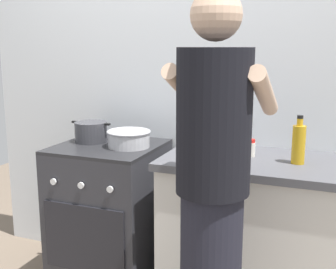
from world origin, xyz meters
name	(u,v)px	position (x,y,z in m)	size (l,w,h in m)	color
back_wall	(213,85)	(0.20, 0.50, 1.25)	(3.20, 0.10, 2.50)	silver
countertop	(255,238)	(0.55, 0.15, 0.45)	(1.00, 0.60, 0.90)	silver
stove_range	(110,215)	(-0.35, 0.15, 0.45)	(0.60, 0.62, 0.90)	#2D2D33
pot	(91,132)	(-0.49, 0.19, 0.96)	(0.27, 0.20, 0.12)	#38383D
mixing_bowl	(129,138)	(-0.21, 0.15, 0.95)	(0.26, 0.26, 0.10)	#B7B7BC
utensil_crock	(230,134)	(0.35, 0.34, 0.99)	(0.10, 0.10, 0.29)	silver
spice_bottle	(251,148)	(0.50, 0.19, 0.95)	(0.04, 0.04, 0.09)	silver
oil_bottle	(299,143)	(0.75, 0.13, 1.00)	(0.07, 0.07, 0.25)	gold
person	(212,201)	(0.47, -0.44, 0.86)	(0.41, 0.50, 1.70)	black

